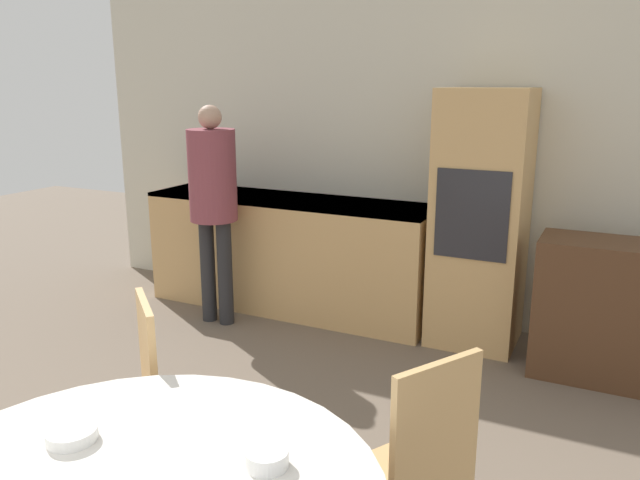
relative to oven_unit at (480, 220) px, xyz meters
name	(u,v)px	position (x,y,z in m)	size (l,w,h in m)	color
wall_back	(433,156)	(-0.46, 0.34, 0.39)	(6.26, 0.05, 2.60)	beige
kitchen_counter	(289,252)	(-1.54, -0.01, -0.42)	(2.39, 0.60, 0.94)	tan
oven_unit	(480,220)	(0.00, 0.00, 0.00)	(0.61, 0.59, 1.81)	tan
sideboard	(627,314)	(0.98, -0.24, -0.46)	(1.08, 0.45, 0.90)	#51331E
chair_far_left	(130,402)	(-0.90, -2.55, -0.37)	(0.56, 0.56, 0.97)	tan
chair_far_right	(416,469)	(0.33, -2.47, -0.37)	(0.55, 0.55, 0.97)	tan
person_standing	(213,191)	(-1.90, -0.53, 0.14)	(0.36, 0.36, 1.69)	#262628
bowl_near	(267,458)	(0.04, -2.98, -0.11)	(0.13, 0.13, 0.05)	white
bowl_centre	(72,434)	(-0.57, -3.13, -0.12)	(0.16, 0.16, 0.04)	white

